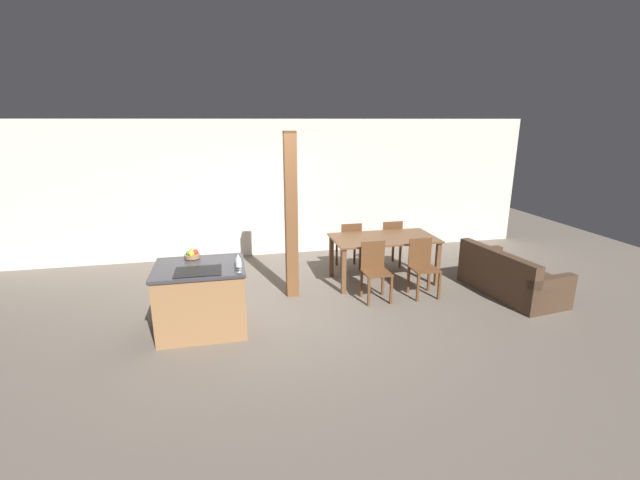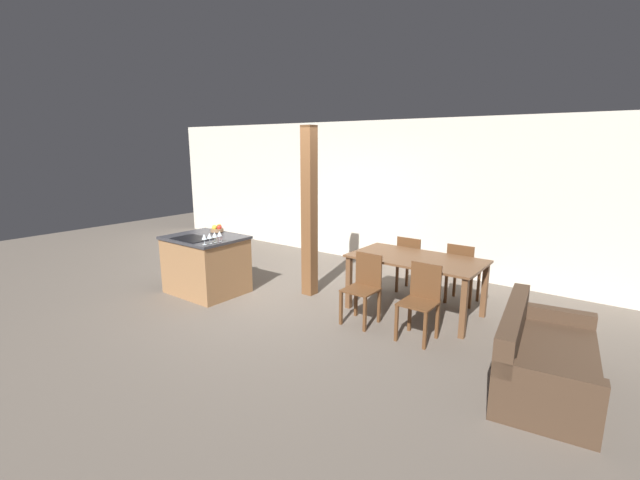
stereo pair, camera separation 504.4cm
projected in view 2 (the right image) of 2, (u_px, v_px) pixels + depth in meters
The scene contains 15 objects.
ground_plane at pixel (280, 299), 6.40m from camera, with size 16.00×16.00×0.00m, color #665B51.
wall_back at pixel (374, 193), 8.21m from camera, with size 11.20×0.08×2.70m.
kitchen_island at pixel (206, 264), 6.61m from camera, with size 1.14×0.92×0.90m.
fruit_bowl at pixel (217, 229), 6.82m from camera, with size 0.21×0.21×0.11m.
wine_glass_near at pixel (204, 237), 5.90m from camera, with size 0.07×0.07×0.15m.
wine_glass_middle at pixel (209, 236), 5.97m from camera, with size 0.07×0.07×0.15m.
wine_glass_far at pixel (215, 235), 6.04m from camera, with size 0.07×0.07×0.15m.
wine_glass_end at pixel (220, 234), 6.11m from camera, with size 0.07×0.07×0.15m.
dining_table at pixel (416, 265), 5.76m from camera, with size 1.74×0.95×0.78m.
dining_chair_near_left at pixel (363, 287), 5.48m from camera, with size 0.40×0.40×0.89m.
dining_chair_near_right at pixel (421, 300), 5.02m from camera, with size 0.40×0.40×0.89m.
dining_chair_far_left at pixel (411, 263), 6.58m from camera, with size 0.40×0.40×0.89m.
dining_chair_far_right at pixel (462, 272), 6.11m from camera, with size 0.40×0.40×0.89m.
couch at pixel (543, 361), 4.04m from camera, with size 1.02×1.71×0.74m.
timber_post at pixel (309, 213), 6.36m from camera, with size 0.18×0.18×2.53m.
Camera 2 is at (4.13, -4.47, 2.26)m, focal length 24.00 mm.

